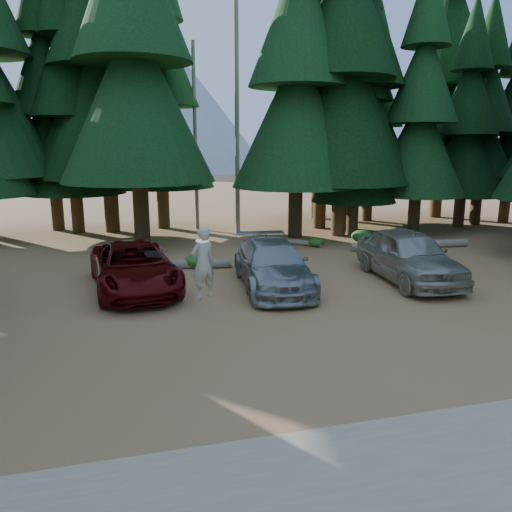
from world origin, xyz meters
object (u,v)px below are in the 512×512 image
Objects in this scene: silver_minivan_center at (273,265)px; log_left at (172,265)px; red_pickup at (134,267)px; silver_minivan_right at (409,255)px; log_right at (410,245)px; frisbee_player at (203,263)px; log_mid at (289,241)px.

silver_minivan_center is 1.14× the size of log_left.
silver_minivan_right reaches higher than red_pickup.
silver_minivan_center is at bearing -147.11° from log_right.
log_left is (-7.87, 3.81, -0.74)m from silver_minivan_right.
frisbee_player reaches higher than red_pickup.
log_left is at bearing -106.90° from log_mid.
silver_minivan_right reaches higher than log_mid.
frisbee_player reaches higher than log_mid.
log_right is at bearing 9.76° from red_pickup.
log_mid is at bearing -145.37° from frisbee_player.
log_left is at bearing 136.84° from silver_minivan_center.
log_left is (-3.02, 3.42, -0.60)m from silver_minivan_center.
frisbee_player is 5.77m from log_left.
red_pickup is 2.95m from log_left.
log_right is at bearing 61.60° from silver_minivan_right.
log_right is at bearing 15.32° from log_left.
silver_minivan_right is (9.31, -1.31, 0.14)m from red_pickup.
log_mid is (5.92, 3.44, -0.03)m from log_left.
log_right is (10.91, 1.01, 0.02)m from log_left.
silver_minivan_right is at bearing 169.59° from frisbee_player.
silver_minivan_center is 4.86m from silver_minivan_right.
silver_minivan_right is at bearing -118.71° from log_right.
frisbee_player is (-7.50, -1.79, 0.60)m from silver_minivan_right.
red_pickup is 12.86m from log_right.
log_mid is (5.55, 9.04, -1.37)m from frisbee_player.
frisbee_player is 0.60× the size of log_mid.
frisbee_player is at bearing -162.68° from silver_minivan_right.
silver_minivan_center reaches higher than log_left.
silver_minivan_right is at bearing -32.01° from log_mid.
frisbee_player is at bearing -78.62° from log_mid.
silver_minivan_right is 1.60× the size of log_mid.
log_right is (12.36, 3.51, -0.58)m from red_pickup.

